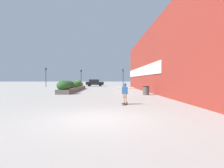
# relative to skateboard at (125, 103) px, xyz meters

# --- Properties ---
(ground_plane) EXTENTS (300.00, 300.00, 0.00)m
(ground_plane) POSITION_rel_skateboard_xyz_m (-1.44, -3.70, -0.07)
(ground_plane) COLOR gray
(building_wall_right) EXTENTS (0.67, 35.50, 7.41)m
(building_wall_right) POSITION_rel_skateboard_xyz_m (4.13, 7.48, 3.63)
(building_wall_right) COLOR maroon
(building_wall_right) RESTS_ON ground_plane
(planter_box) EXTENTS (1.50, 13.35, 1.43)m
(planter_box) POSITION_rel_skateboard_xyz_m (-5.44, 13.09, 0.48)
(planter_box) COLOR #605B54
(planter_box) RESTS_ON ground_plane
(skateboard) EXTENTS (0.49, 0.80, 0.09)m
(skateboard) POSITION_rel_skateboard_xyz_m (0.00, 0.00, 0.00)
(skateboard) COLOR black
(skateboard) RESTS_ON ground_plane
(skateboarder) EXTENTS (1.05, 0.47, 1.18)m
(skateboarder) POSITION_rel_skateboard_xyz_m (0.00, 0.00, 0.73)
(skateboarder) COLOR tan
(skateboarder) RESTS_ON skateboard
(trash_bin) EXTENTS (0.66, 0.66, 0.84)m
(trash_bin) POSITION_rel_skateboard_xyz_m (2.75, 6.51, 0.35)
(trash_bin) COLOR #514C47
(trash_bin) RESTS_ON ground_plane
(car_leftmost) EXTENTS (4.20, 2.00, 1.43)m
(car_leftmost) POSITION_rel_skateboard_xyz_m (10.37, 29.71, 0.68)
(car_leftmost) COLOR slate
(car_leftmost) RESTS_ON ground_plane
(car_center_left) EXTENTS (4.05, 1.86, 1.56)m
(car_center_left) POSITION_rel_skateboard_xyz_m (-3.73, 29.98, 0.75)
(car_center_left) COLOR black
(car_center_left) RESTS_ON ground_plane
(traffic_light_left) EXTENTS (0.28, 0.30, 3.48)m
(traffic_light_left) POSITION_rel_skateboard_xyz_m (-6.14, 25.15, 2.30)
(traffic_light_left) COLOR black
(traffic_light_left) RESTS_ON ground_plane
(traffic_light_right) EXTENTS (0.28, 0.30, 3.64)m
(traffic_light_right) POSITION_rel_skateboard_xyz_m (2.30, 24.79, 2.40)
(traffic_light_right) COLOR black
(traffic_light_right) RESTS_ON ground_plane
(traffic_light_far_left) EXTENTS (0.28, 0.30, 3.84)m
(traffic_light_far_left) POSITION_rel_skateboard_xyz_m (-13.25, 25.37, 2.52)
(traffic_light_far_left) COLOR black
(traffic_light_far_left) RESTS_ON ground_plane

